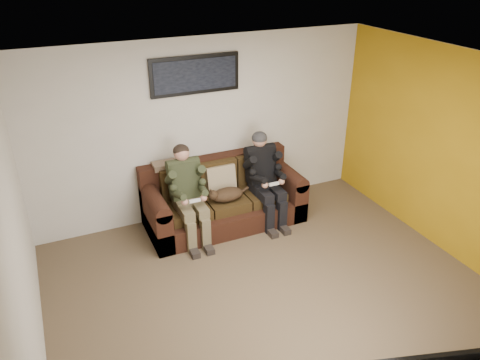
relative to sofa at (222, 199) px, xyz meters
name	(u,v)px	position (x,y,z in m)	size (l,w,h in m)	color
floor	(276,297)	(-0.08, -1.83, -0.35)	(5.00, 5.00, 0.00)	brown
ceiling	(286,74)	(-0.08, -1.83, 2.25)	(5.00, 5.00, 0.00)	silver
wall_back	(205,129)	(-0.08, 0.42, 0.95)	(5.00, 5.00, 0.00)	beige
wall_front	(448,354)	(-0.08, -4.08, 0.95)	(5.00, 5.00, 0.00)	beige
wall_left	(19,258)	(-2.58, -1.83, 0.95)	(4.50, 4.50, 0.00)	beige
wall_right	(459,158)	(2.42, -1.83, 0.95)	(4.50, 4.50, 0.00)	beige
accent_wall_right	(458,159)	(2.41, -1.83, 0.95)	(4.50, 4.50, 0.00)	#AE8011
sofa	(222,199)	(0.00, 0.00, 0.00)	(2.24, 0.97, 0.91)	black
throw_pillow	(221,179)	(0.00, 0.04, 0.30)	(0.43, 0.12, 0.41)	tan
throw_blanket	(169,164)	(-0.68, 0.28, 0.57)	(0.46, 0.22, 0.08)	gray
person_left	(187,189)	(-0.58, -0.19, 0.39)	(0.51, 0.87, 1.30)	brown
person_right	(264,173)	(0.58, -0.19, 0.39)	(0.51, 0.86, 1.31)	black
cat	(226,195)	(-0.03, -0.23, 0.20)	(0.66, 0.26, 0.24)	#442D1A
framed_poster	(195,75)	(-0.20, 0.39, 1.75)	(1.25, 0.05, 0.52)	black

